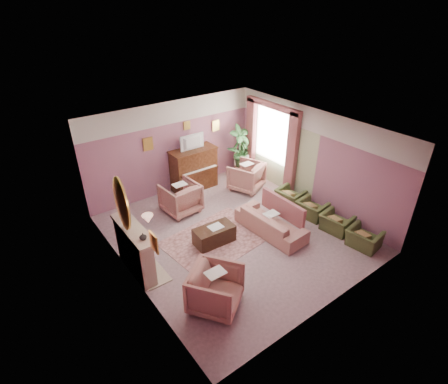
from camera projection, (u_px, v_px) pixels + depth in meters
floor at (234, 233)px, 9.07m from camera, size 5.50×6.00×0.01m
ceiling at (236, 131)px, 7.68m from camera, size 5.50×6.00×0.01m
wall_back at (173, 148)px, 10.47m from camera, size 5.50×0.02×2.80m
wall_front at (337, 251)px, 6.29m from camera, size 5.50×0.02×2.80m
wall_left at (126, 226)px, 6.95m from camera, size 0.02×6.00×2.80m
wall_right at (312, 158)px, 9.80m from camera, size 0.02×6.00×2.80m
picture_rail_band at (170, 113)px, 9.93m from camera, size 5.50×0.01×0.65m
stripe_panel at (278, 154)px, 10.86m from camera, size 0.01×3.00×2.15m
fireplace_surround at (135, 251)px, 7.60m from camera, size 0.30×1.40×1.10m
fireplace_inset at (140, 255)px, 7.73m from camera, size 0.18×0.72×0.68m
fire_ember at (143, 260)px, 7.84m from camera, size 0.06×0.54×0.10m
mantel_shelf at (133, 229)px, 7.33m from camera, size 0.40×1.55×0.07m
hearth at (146, 266)px, 7.97m from camera, size 0.55×1.50×0.02m
mirror_frame at (122, 204)px, 6.92m from camera, size 0.04×0.72×1.20m
mirror_glass at (123, 203)px, 6.93m from camera, size 0.01×0.60×1.06m
sconce_shade at (148, 219)px, 6.14m from camera, size 0.20×0.20×0.16m
piano at (194, 169)px, 10.88m from camera, size 1.40×0.60×1.30m
piano_keyshelf at (200, 171)px, 10.60m from camera, size 1.30×0.12×0.06m
piano_keys at (200, 170)px, 10.58m from camera, size 1.20×0.08×0.02m
piano_top at (193, 150)px, 10.55m from camera, size 1.45×0.65×0.04m
television at (193, 141)px, 10.37m from camera, size 0.80×0.12×0.48m
print_back_left at (148, 144)px, 9.87m from camera, size 0.30×0.03×0.38m
print_back_right at (216, 126)px, 11.05m from camera, size 0.26×0.03×0.34m
print_back_mid at (187, 125)px, 10.40m from camera, size 0.22×0.03×0.26m
print_left_wall at (154, 242)px, 5.98m from camera, size 0.03×0.28×0.36m
window_blind at (273, 133)px, 10.71m from camera, size 0.03×1.40×1.80m
curtain_left at (292, 155)px, 10.22m from camera, size 0.16×0.34×2.60m
curtain_right at (251, 137)px, 11.50m from camera, size 0.16×0.34×2.60m
pelmet at (273, 106)px, 10.24m from camera, size 0.16×2.20×0.16m
mantel_plant at (122, 211)px, 7.64m from camera, size 0.16×0.16×0.28m
mantel_vase at (143, 236)px, 6.93m from camera, size 0.16×0.16×0.16m
area_rug at (217, 239)px, 8.85m from camera, size 2.68×2.06×0.01m
coffee_table at (214, 235)px, 8.64m from camera, size 1.03×0.55×0.45m
table_paper at (216, 227)px, 8.55m from camera, size 0.35×0.28×0.01m
sofa at (271, 219)px, 8.94m from camera, size 0.65×1.96×0.79m
sofa_throw at (283, 208)px, 9.04m from camera, size 0.10×1.49×0.55m
floral_armchair_left at (180, 196)px, 9.77m from camera, size 0.93×0.93×0.97m
floral_armchair_right at (246, 175)px, 10.91m from camera, size 0.93×0.93×0.97m
floral_armchair_front at (216, 288)px, 6.75m from camera, size 0.93×0.93×0.97m
olive_chair_a at (364, 236)px, 8.44m from camera, size 0.53×0.75×0.65m
olive_chair_b at (337, 220)px, 9.01m from camera, size 0.53×0.75×0.65m
olive_chair_c at (312, 207)px, 9.58m from camera, size 0.53×0.75×0.65m
olive_chair_d at (290, 195)px, 10.16m from camera, size 0.53×0.75×0.65m
side_table at (241, 163)px, 11.98m from camera, size 0.52×0.52×0.70m
side_plant_big at (242, 149)px, 11.72m from camera, size 0.30×0.30×0.34m
side_plant_small at (246, 150)px, 11.72m from camera, size 0.16×0.16×0.28m
palm_pot at (239, 171)px, 11.87m from camera, size 0.34×0.34×0.34m
palm_plant at (240, 147)px, 11.43m from camera, size 0.76×0.76×1.44m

